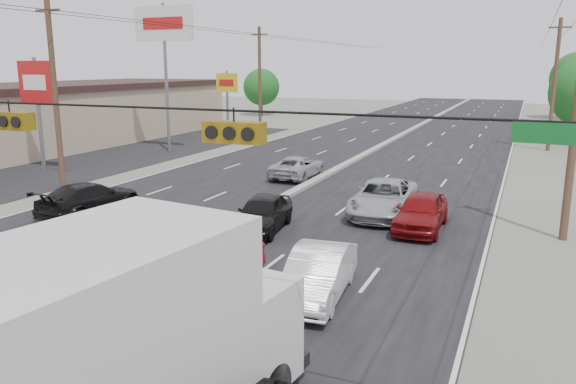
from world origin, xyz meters
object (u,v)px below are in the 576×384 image
pole_sign_far (227,88)px  tree_left_far (261,87)px  pole_sign_mid (37,89)px  queue_car_c (384,198)px  red_sedan (207,269)px  queue_car_a (262,213)px  queue_car_e (421,212)px  queue_car_b (318,274)px  pole_sign_billboard (164,33)px  box_truck (105,362)px  oncoming_near (90,199)px  oncoming_far (298,167)px  utility_pole_left_b (55,92)px  utility_pole_left_c (260,81)px  utility_pole_right_c (554,84)px

pole_sign_far → tree_left_far: 20.89m
pole_sign_mid → queue_car_c: bearing=-5.5°
tree_left_far → red_sedan: size_ratio=1.43×
queue_car_a → queue_car_e: (5.84, 2.61, 0.03)m
tree_left_far → queue_car_b: tree_left_far is taller
pole_sign_mid → pole_sign_billboard: bearing=76.0°
queue_car_a → tree_left_far: bearing=107.8°
red_sedan → queue_car_e: bearing=66.5°
box_truck → oncoming_near: bearing=140.7°
red_sedan → oncoming_far: size_ratio=0.92×
utility_pole_left_b → utility_pole_left_c: 25.00m
red_sedan → oncoming_far: red_sedan is taller
queue_car_e → queue_car_b: bearing=-101.0°
oncoming_near → tree_left_far: bearing=-68.2°
utility_pole_left_b → utility_pole_right_c: size_ratio=1.00×
pole_sign_far → oncoming_far: size_ratio=1.29×
queue_car_a → queue_car_e: size_ratio=0.96×
utility_pole_left_c → pole_sign_billboard: (-2.00, -12.00, 3.76)m
oncoming_far → utility_pole_left_c: bearing=-58.3°
pole_sign_mid → queue_car_c: pole_sign_mid is taller
red_sedan → pole_sign_billboard: bearing=130.8°
red_sedan → oncoming_near: bearing=153.3°
queue_car_a → utility_pole_left_c: bearing=108.1°
queue_car_b → queue_car_c: queue_car_c is taller
utility_pole_left_b → utility_pole_right_c: 35.36m
pole_sign_mid → oncoming_near: (10.30, -7.26, -4.39)m
queue_car_a → queue_car_c: 5.80m
pole_sign_far → queue_car_c: 32.41m
pole_sign_billboard → queue_car_c: 24.61m
box_truck → queue_car_c: bearing=97.3°
utility_pole_left_c → pole_sign_billboard: size_ratio=0.91×
queue_car_c → queue_car_e: bearing=-44.8°
utility_pole_left_c → pole_sign_billboard: pole_sign_billboard is taller
pole_sign_far → pole_sign_billboard: bearing=-82.9°
tree_left_far → queue_car_a: tree_left_far is taller
utility_pole_right_c → oncoming_far: size_ratio=2.15×
pole_sign_billboard → box_truck: pole_sign_billboard is taller
utility_pole_right_c → pole_sign_far: bearing=-180.0°
tree_left_far → queue_car_c: (27.31, -44.15, -2.95)m
utility_pole_left_b → oncoming_near: 8.42m
red_sedan → queue_car_a: 6.43m
utility_pole_left_c → utility_pole_left_b: bearing=-90.0°
box_truck → queue_car_c: 17.89m
oncoming_near → pole_sign_mid: bearing=-30.7°
pole_sign_billboard → oncoming_far: 16.53m
pole_sign_billboard → red_sedan: pole_sign_billboard is taller
queue_car_a → red_sedan: bearing=-86.7°
queue_car_a → oncoming_near: 8.14m
utility_pole_right_c → box_truck: size_ratio=1.20×
pole_sign_billboard → box_truck: (19.76, -29.99, -6.78)m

